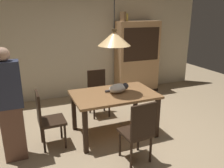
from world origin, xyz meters
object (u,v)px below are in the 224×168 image
chair_left_side (46,117)px  cat_sleeping (119,88)px  book_brown_thick (123,16)px  pendant_lamp (114,38)px  person_standing (10,106)px  chair_near_front (139,130)px  book_yellow_short (125,17)px  dining_table (114,99)px  chair_far_back (98,91)px  hutch_bookcase (137,59)px

chair_left_side → cat_sleeping: size_ratio=2.32×
chair_left_side → book_brown_thick: (2.11, 1.85, 1.45)m
chair_left_side → pendant_lamp: pendant_lamp is taller
cat_sleeping → person_standing: (-1.69, -0.15, -0.01)m
chair_near_front → book_yellow_short: size_ratio=4.65×
dining_table → chair_far_back: size_ratio=1.51×
book_brown_thick → chair_near_front: bearing=-109.7°
chair_far_back → chair_left_side: bearing=-142.1°
book_brown_thick → pendant_lamp: bearing=-118.0°
chair_near_front → chair_left_side: bearing=142.4°
cat_sleeping → hutch_bookcase: (1.31, 1.83, 0.06)m
cat_sleeping → pendant_lamp: bearing=-168.0°
chair_left_side → chair_near_front: size_ratio=1.00×
pendant_lamp → book_brown_thick: 2.12m
book_yellow_short → book_brown_thick: bearing=180.0°
dining_table → book_brown_thick: size_ratio=5.83×
hutch_bookcase → chair_left_side: bearing=-143.8°
book_brown_thick → person_standing: 3.45m
chair_left_side → book_brown_thick: book_brown_thick is taller
book_brown_thick → hutch_bookcase: bearing=-0.2°
chair_left_side → book_brown_thick: size_ratio=3.88×
dining_table → chair_left_side: bearing=-179.9°
chair_far_back → cat_sleeping: bearing=-84.1°
cat_sleeping → chair_near_front: bearing=-95.3°
chair_near_front → person_standing: person_standing is taller
book_brown_thick → person_standing: book_brown_thick is taller
pendant_lamp → hutch_bookcase: (1.40, 1.85, -0.77)m
dining_table → cat_sleeping: cat_sleeping is taller
dining_table → hutch_bookcase: (1.40, 1.85, 0.24)m
cat_sleeping → person_standing: 1.70m
hutch_bookcase → book_brown_thick: size_ratio=7.71×
chair_far_back → hutch_bookcase: 1.74m
pendant_lamp → chair_left_side: bearing=-179.9°
dining_table → person_standing: (-1.60, -0.13, 0.17)m
dining_table → chair_far_back: bearing=89.9°
chair_left_side → person_standing: size_ratio=0.57×
chair_far_back → dining_table: bearing=-90.1°
hutch_bookcase → book_yellow_short: book_yellow_short is taller
pendant_lamp → person_standing: (-1.60, -0.13, -0.84)m
dining_table → person_standing: size_ratio=0.86×
chair_near_front → person_standing: size_ratio=0.57×
chair_near_front → cat_sleeping: bearing=84.7°
pendant_lamp → book_yellow_short: size_ratio=6.50×
pendant_lamp → chair_far_back: bearing=89.9°
book_brown_thick → chair_left_side: bearing=-138.7°
person_standing → book_brown_thick: bearing=37.5°
chair_far_back → pendant_lamp: size_ratio=0.72×
chair_far_back → book_brown_thick: 2.00m
chair_left_side → cat_sleeping: bearing=1.0°
chair_far_back → cat_sleeping: 0.92m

